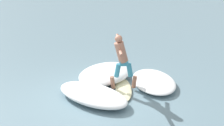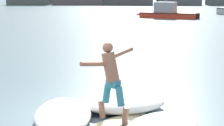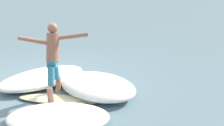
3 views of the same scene
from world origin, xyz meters
TOP-DOWN VIEW (x-y plane):
  - ground_plane at (0.00, 0.00)m, footprint 200.00×200.00m
  - surfboard at (1.20, -0.13)m, footprint 1.54×1.69m
  - surfer at (1.13, -0.12)m, footprint 1.07×1.31m
  - wave_foam_at_tail at (0.06, -0.03)m, footprint 1.55×2.54m
  - wave_foam_at_nose at (2.18, -0.51)m, footprint 2.21×2.45m
  - wave_foam_beside at (1.35, 0.89)m, footprint 2.38×1.94m

SIDE VIEW (x-z plane):
  - ground_plane at x=0.00m, z-range 0.00..0.00m
  - surfboard at x=1.20m, z-range -0.07..0.15m
  - wave_foam_at_nose at x=2.18m, z-range 0.00..0.23m
  - wave_foam_at_tail at x=0.06m, z-range 0.00..0.34m
  - wave_foam_beside at x=1.35m, z-range 0.00..0.38m
  - surfer at x=1.13m, z-range 0.23..1.94m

